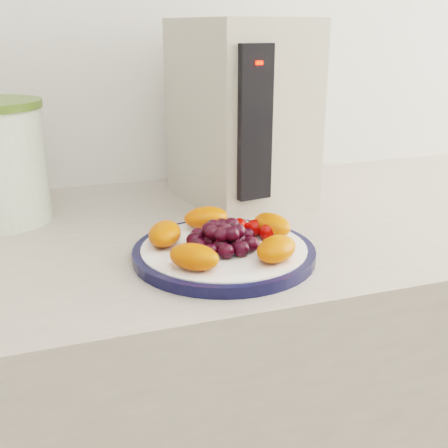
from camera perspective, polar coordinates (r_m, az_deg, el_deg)
name	(u,v)px	position (r m, az deg, el deg)	size (l,w,h in m)	color
plate_rim	(224,253)	(0.77, 0.00, -2.98)	(0.25, 0.25, 0.01)	black
plate_face	(224,252)	(0.77, 0.00, -2.91)	(0.23, 0.23, 0.02)	white
appliance_body	(240,114)	(1.00, 1.61, 11.15)	(0.18, 0.25, 0.31)	#BBB3A0
appliance_panel	(254,124)	(0.86, 3.12, 10.10)	(0.05, 0.02, 0.23)	black
appliance_led	(259,63)	(0.84, 3.58, 16.03)	(0.01, 0.01, 0.01)	#FF0C05
fruit_plate	(226,235)	(0.77, 0.20, -1.12)	(0.22, 0.21, 0.04)	#DB3E07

